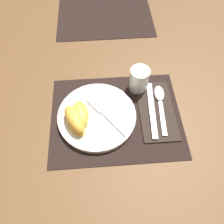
% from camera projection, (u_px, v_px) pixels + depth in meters
% --- Properties ---
extents(ground_plane, '(3.00, 3.00, 0.00)m').
position_uv_depth(ground_plane, '(116.00, 116.00, 0.70)').
color(ground_plane, brown).
extents(placemat, '(0.41, 0.32, 0.00)m').
position_uv_depth(placemat, '(116.00, 116.00, 0.69)').
color(placemat, black).
rests_on(placemat, ground_plane).
extents(placemat_far, '(0.41, 0.32, 0.00)m').
position_uv_depth(placemat_far, '(105.00, 15.00, 0.96)').
color(placemat_far, black).
rests_on(placemat_far, ground_plane).
extents(plate, '(0.24, 0.24, 0.02)m').
position_uv_depth(plate, '(97.00, 116.00, 0.68)').
color(plate, white).
rests_on(plate, placemat).
extents(juice_glass, '(0.06, 0.06, 0.08)m').
position_uv_depth(juice_glass, '(139.00, 80.00, 0.72)').
color(juice_glass, silver).
rests_on(juice_glass, placemat).
extents(napkin, '(0.11, 0.22, 0.00)m').
position_uv_depth(napkin, '(156.00, 110.00, 0.70)').
color(napkin, '#2D231E').
rests_on(napkin, placemat).
extents(knife, '(0.03, 0.21, 0.01)m').
position_uv_depth(knife, '(152.00, 111.00, 0.69)').
color(knife, '#BCBCC1').
rests_on(knife, napkin).
extents(spoon, '(0.04, 0.19, 0.01)m').
position_uv_depth(spoon, '(160.00, 100.00, 0.72)').
color(spoon, '#BCBCC1').
rests_on(spoon, napkin).
extents(fork, '(0.12, 0.15, 0.00)m').
position_uv_depth(fork, '(104.00, 113.00, 0.68)').
color(fork, '#BCBCC1').
rests_on(fork, plate).
extents(citrus_wedge_0, '(0.06, 0.10, 0.03)m').
position_uv_depth(citrus_wedge_0, '(80.00, 115.00, 0.66)').
color(citrus_wedge_0, '#F7C656').
rests_on(citrus_wedge_0, plate).
extents(citrus_wedge_1, '(0.09, 0.12, 0.05)m').
position_uv_depth(citrus_wedge_1, '(74.00, 120.00, 0.64)').
color(citrus_wedge_1, '#F7C656').
rests_on(citrus_wedge_1, plate).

